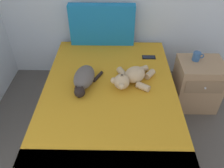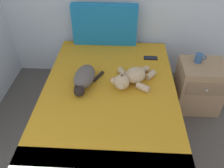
# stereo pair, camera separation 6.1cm
# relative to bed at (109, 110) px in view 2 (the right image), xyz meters

# --- Properties ---
(bed) EXTENTS (1.31, 1.93, 0.52)m
(bed) POSITION_rel_bed_xyz_m (0.00, 0.00, 0.00)
(bed) COLOR #9E7A56
(bed) RESTS_ON ground_plane
(patterned_cushion) EXTENTS (0.76, 0.11, 0.49)m
(patterned_cushion) POSITION_rel_bed_xyz_m (-0.11, 0.89, 0.50)
(patterned_cushion) COLOR #1972AD
(patterned_cushion) RESTS_ON bed
(cat) EXTENTS (0.29, 0.42, 0.15)m
(cat) POSITION_rel_bed_xyz_m (-0.24, 0.09, 0.33)
(cat) COLOR #59514C
(cat) RESTS_ON bed
(teddy_bear) EXTENTS (0.45, 0.42, 0.16)m
(teddy_bear) POSITION_rel_bed_xyz_m (0.21, 0.12, 0.33)
(teddy_bear) COLOR tan
(teddy_bear) RESTS_ON bed
(cell_phone) EXTENTS (0.15, 0.07, 0.01)m
(cell_phone) POSITION_rel_bed_xyz_m (0.43, 0.58, 0.27)
(cell_phone) COLOR black
(cell_phone) RESTS_ON bed
(nightstand) EXTENTS (0.47, 0.43, 0.57)m
(nightstand) POSITION_rel_bed_xyz_m (0.97, 0.40, 0.03)
(nightstand) COLOR #9E7A56
(nightstand) RESTS_ON ground_plane
(mug) EXTENTS (0.12, 0.08, 0.09)m
(mug) POSITION_rel_bed_xyz_m (0.91, 0.46, 0.36)
(mug) COLOR #33598C
(mug) RESTS_ON nightstand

